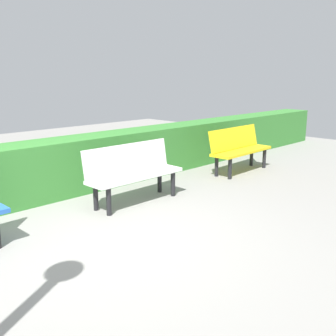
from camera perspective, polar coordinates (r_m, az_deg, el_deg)
name	(u,v)px	position (r m, az deg, el deg)	size (l,w,h in m)	color
ground_plane	(98,242)	(4.64, -10.07, -10.47)	(18.39, 18.39, 0.00)	gray
bench_yellow	(239,147)	(7.82, 10.19, 2.97)	(1.54, 0.51, 0.86)	yellow
bench_white	(133,170)	(5.85, -5.10, -0.33)	(1.55, 0.46, 0.86)	white
hedge_row	(89,162)	(6.72, -11.30, 0.86)	(14.39, 0.67, 0.87)	#387F33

